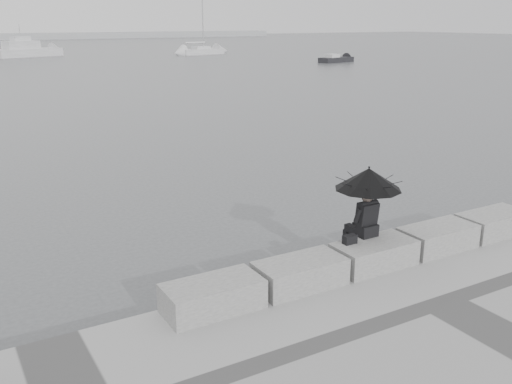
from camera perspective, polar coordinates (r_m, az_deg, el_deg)
ground at (r=11.72m, az=10.02°, el=-8.80°), size 360.00×360.00×0.00m
stone_block_far_left at (r=9.36m, az=-4.34°, el=-10.37°), size 1.60×0.80×0.50m
stone_block_left at (r=10.13m, az=4.42°, el=-8.15°), size 1.60×0.80×0.50m
stone_block_centre at (r=11.11m, az=11.71°, el=-6.14°), size 1.60×0.80×0.50m
stone_block_right at (r=12.24m, az=17.70°, el=-4.40°), size 1.60×0.80×0.50m
stone_block_far_right at (r=13.50m, az=22.59°, el=-2.94°), size 1.60×0.80×0.50m
seated_person at (r=10.99m, az=11.18°, el=0.68°), size 1.28×1.28×1.39m
bag at (r=10.84m, az=9.35°, el=-4.70°), size 0.26×0.15×0.17m
sailboat_right at (r=88.14m, az=-5.51°, el=13.88°), size 7.34×3.70×12.90m
motor_cruiser at (r=88.30m, az=-21.84°, el=13.03°), size 9.71×5.82×4.50m
small_motorboat at (r=72.32m, az=8.02°, el=12.99°), size 5.16×2.60×1.10m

